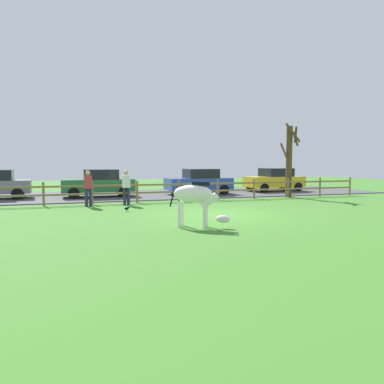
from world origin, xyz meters
The scene contains 11 objects.
ground_plane centered at (0.00, 0.00, 0.00)m, with size 60.00×60.00×0.00m, color #3D7528.
parking_asphalt centered at (0.00, 9.30, 0.03)m, with size 28.00×7.40×0.05m, color #47474C.
paddock_fence centered at (-0.16, 5.00, 0.64)m, with size 21.78×0.11×1.11m.
bare_tree centered at (6.47, 5.15, 2.19)m, with size 1.09×0.99×4.21m.
zebra centered at (-1.76, -2.38, 0.93)m, with size 1.70×1.24×1.41m.
crow_on_grass centered at (-3.28, 1.92, 0.13)m, with size 0.21×0.10×0.20m.
parked_car_blue centered at (2.03, 8.12, 0.84)m, with size 4.06×2.00×1.56m.
parked_car_green centered at (-3.95, 8.40, 0.84)m, with size 4.00×1.89×1.56m.
parked_car_yellow centered at (7.77, 8.87, 0.84)m, with size 4.12×2.14×1.56m.
visitor_left_of_tree centered at (-4.71, 4.13, 0.91)m, with size 0.37×0.24×1.64m.
visitor_right_of_tree centered at (-2.97, 4.20, 0.91)m, with size 0.37×0.23×1.64m.
Camera 1 is at (-5.35, -13.00, 2.01)m, focal length 34.05 mm.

